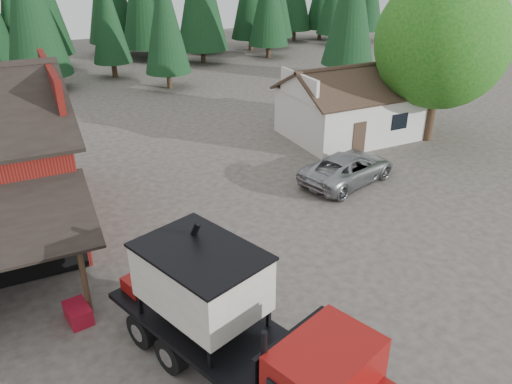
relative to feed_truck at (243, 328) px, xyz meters
name	(u,v)px	position (x,y,z in m)	size (l,w,h in m)	color
ground	(263,302)	(2.16, 2.97, -2.05)	(120.00, 120.00, 0.00)	#483E39
farmhouse	(351,111)	(15.15, 15.97, -0.39)	(8.60, 6.42, 4.65)	silver
deciduous_tree	(442,47)	(19.17, 12.94, 3.85)	(8.00, 8.00, 10.20)	#382619
conifer_backdrop	(79,68)	(2.16, 44.97, -2.05)	(76.00, 16.00, 16.00)	#10311A
near_pine_b	(165,18)	(8.16, 32.97, 3.84)	(3.96, 3.96, 10.40)	#382619
near_pine_c	(352,1)	(24.16, 28.97, 4.84)	(4.84, 4.84, 12.40)	#382619
near_pine_d	(28,0)	(-1.84, 36.97, 5.34)	(5.28, 5.28, 13.40)	#382619
feed_truck	(243,328)	(0.00, 0.00, 0.00)	(5.70, 10.03, 4.39)	black
silver_car	(348,168)	(10.72, 9.95, -1.25)	(2.65, 5.75, 1.60)	#9A9DA1
equip_box	(78,313)	(-3.84, 4.89, -1.75)	(0.70, 1.10, 0.60)	maroon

